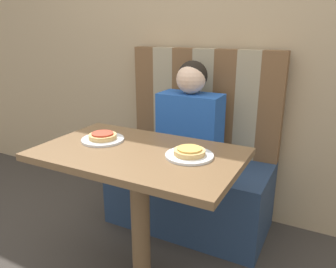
% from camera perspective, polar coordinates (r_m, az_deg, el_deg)
% --- Properties ---
extents(wall_back, '(7.00, 0.05, 2.60)m').
position_cam_1_polar(wall_back, '(2.37, 7.45, 16.73)').
color(wall_back, tan).
rests_on(wall_back, ground_plane).
extents(booth_seat, '(1.08, 0.54, 0.49)m').
position_cam_1_polar(booth_seat, '(2.34, 3.62, -10.09)').
color(booth_seat, navy).
rests_on(booth_seat, ground_plane).
extents(booth_backrest, '(1.08, 0.08, 0.73)m').
position_cam_1_polar(booth_backrest, '(2.34, 6.21, 5.65)').
color(booth_backrest, brown).
rests_on(booth_backrest, booth_seat).
extents(dining_table, '(1.01, 0.61, 0.77)m').
position_cam_1_polar(dining_table, '(1.66, -5.06, -6.65)').
color(dining_table, brown).
rests_on(dining_table, ground_plane).
extents(person, '(0.41, 0.22, 0.67)m').
position_cam_1_polar(person, '(2.14, 3.94, 3.28)').
color(person, '#2356B2').
rests_on(person, booth_seat).
extents(plate_left, '(0.23, 0.23, 0.01)m').
position_cam_1_polar(plate_left, '(1.79, -11.28, -0.94)').
color(plate_left, white).
rests_on(plate_left, dining_table).
extents(plate_right, '(0.23, 0.23, 0.01)m').
position_cam_1_polar(plate_right, '(1.54, 3.74, -3.76)').
color(plate_right, white).
rests_on(plate_right, dining_table).
extents(pizza_left, '(0.15, 0.15, 0.03)m').
position_cam_1_polar(pizza_left, '(1.78, -11.32, -0.32)').
color(pizza_left, tan).
rests_on(pizza_left, plate_left).
extents(pizza_right, '(0.15, 0.15, 0.03)m').
position_cam_1_polar(pizza_right, '(1.53, 3.75, -3.05)').
color(pizza_right, tan).
rests_on(pizza_right, plate_right).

